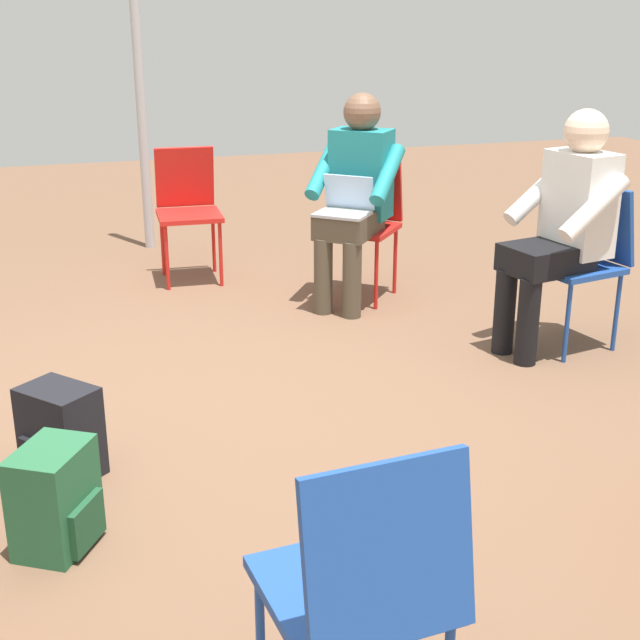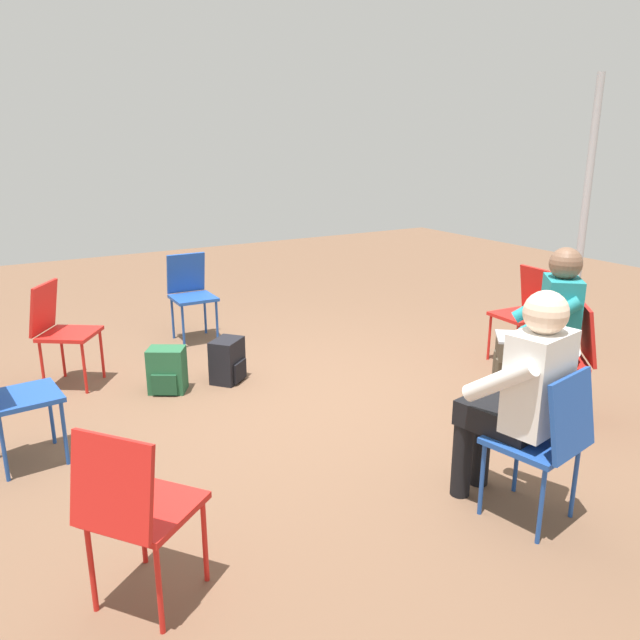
% 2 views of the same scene
% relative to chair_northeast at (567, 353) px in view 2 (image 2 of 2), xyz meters
% --- Properties ---
extents(ground_plane, '(14.00, 14.00, 0.00)m').
position_rel_chair_northeast_xyz_m(ground_plane, '(-1.20, -1.47, -0.50)').
color(ground_plane, brown).
extents(chair_northeast, '(0.58, 0.59, 0.85)m').
position_rel_chair_northeast_xyz_m(chair_northeast, '(0.00, 0.00, 0.00)').
color(chair_northeast, red).
rests_on(chair_northeast, ground).
extents(chair_west, '(0.44, 0.41, 0.85)m').
position_rel_chair_northeast_xyz_m(chair_west, '(-3.13, -1.64, 0.00)').
color(chair_west, '#1E4799').
rests_on(chair_west, ground).
extents(chair_south, '(0.43, 0.47, 0.85)m').
position_rel_chair_northeast_xyz_m(chair_south, '(-1.26, -3.43, 0.00)').
color(chair_south, '#1E4799').
rests_on(chair_south, ground).
extents(chair_east, '(0.50, 0.47, 0.85)m').
position_rel_chair_northeast_xyz_m(chair_east, '(0.79, -1.15, 0.00)').
color(chair_east, '#1E4799').
rests_on(chair_east, ground).
extents(chair_southeast, '(0.57, 0.58, 0.85)m').
position_rel_chair_northeast_xyz_m(chair_southeast, '(0.34, -3.11, 0.00)').
color(chair_southeast, red).
rests_on(chair_southeast, ground).
extents(chair_southwest, '(0.57, 0.58, 0.85)m').
position_rel_chair_northeast_xyz_m(chair_southwest, '(-2.49, -2.95, 0.00)').
color(chair_southwest, red).
rests_on(chair_southwest, ground).
extents(chair_north, '(0.42, 0.46, 0.85)m').
position_rel_chair_northeast_xyz_m(chair_north, '(-0.97, 0.69, 0.00)').
color(chair_north, red).
rests_on(chair_north, ground).
extents(person_with_laptop, '(0.63, 0.64, 1.24)m').
position_rel_chair_northeast_xyz_m(person_with_laptop, '(-0.11, -0.13, 0.20)').
color(person_with_laptop, '#4C4233').
rests_on(person_with_laptop, ground).
extents(person_in_white, '(0.57, 0.56, 1.24)m').
position_rel_chair_northeast_xyz_m(person_in_white, '(0.63, -1.18, 0.20)').
color(person_in_white, black).
rests_on(person_in_white, ground).
extents(backpack_near_laptop_user, '(0.33, 0.34, 0.36)m').
position_rel_chair_northeast_xyz_m(backpack_near_laptop_user, '(-1.89, -1.78, -0.34)').
color(backpack_near_laptop_user, black).
rests_on(backpack_near_laptop_user, ground).
extents(backpack_by_empty_chair, '(0.32, 0.34, 0.36)m').
position_rel_chair_northeast_xyz_m(backpack_by_empty_chair, '(-1.92, -2.28, -0.34)').
color(backpack_by_empty_chair, '#235B38').
rests_on(backpack_by_empty_chair, ground).
extents(tent_pole_near, '(0.07, 0.07, 2.50)m').
position_rel_chair_northeast_xyz_m(tent_pole_near, '(-1.13, 1.55, 0.76)').
color(tent_pole_near, '#B2B2B7').
rests_on(tent_pole_near, ground).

